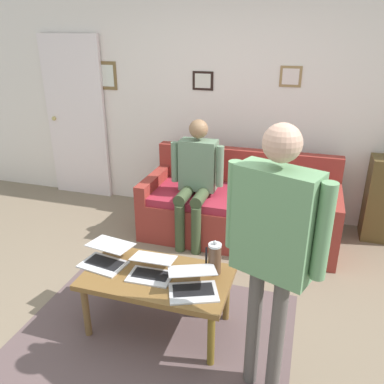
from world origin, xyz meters
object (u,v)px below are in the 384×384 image
at_px(interior_door, 76,119).
at_px(laptop_center, 151,270).
at_px(coffee_table, 157,281).
at_px(laptop_left, 193,284).
at_px(laptop_right, 106,257).
at_px(couch, 239,209).
at_px(french_press, 215,258).
at_px(person_standing, 274,236).
at_px(person_seated, 196,175).

xyz_separation_m(interior_door, laptop_center, (-1.93, 2.17, -0.52)).
bearing_deg(interior_door, coffee_table, 132.29).
bearing_deg(laptop_left, laptop_center, -13.88).
bearing_deg(laptop_center, laptop_left, 166.12).
distance_m(laptop_center, laptop_right, 0.39).
height_order(couch, laptop_left, couch).
distance_m(coffee_table, french_press, 0.45).
height_order(person_standing, person_seated, person_standing).
xyz_separation_m(couch, coffee_table, (0.30, 1.60, 0.10)).
bearing_deg(interior_door, couch, 166.13).
relative_size(couch, laptop_left, 4.80).
distance_m(laptop_left, laptop_center, 0.35).
height_order(laptop_left, laptop_right, laptop_left).
xyz_separation_m(interior_door, laptop_right, (-1.54, 2.13, -0.52)).
bearing_deg(laptop_right, interior_door, -54.06).
xyz_separation_m(laptop_right, french_press, (-0.81, -0.11, 0.07)).
bearing_deg(person_standing, french_press, -47.21).
xyz_separation_m(coffee_table, person_seated, (0.12, -1.38, 0.32)).
height_order(coffee_table, laptop_center, laptop_center).
relative_size(laptop_right, person_seated, 0.29).
relative_size(interior_door, coffee_table, 1.94).
distance_m(coffee_table, laptop_left, 0.33).
distance_m(coffee_table, person_standing, 1.10).
relative_size(coffee_table, person_seated, 0.82).
height_order(interior_door, french_press, interior_door).
bearing_deg(person_standing, coffee_table, -20.90).
xyz_separation_m(couch, laptop_center, (0.34, 1.61, 0.20)).
xyz_separation_m(laptop_center, person_seated, (0.08, -1.39, 0.22)).
relative_size(coffee_table, person_standing, 0.63).
height_order(couch, coffee_table, couch).
relative_size(french_press, person_standing, 0.16).
height_order(interior_door, person_seated, interior_door).
bearing_deg(laptop_center, french_press, -159.33).
bearing_deg(couch, french_press, 93.33).
bearing_deg(laptop_right, laptop_left, 169.90).
height_order(interior_door, person_standing, interior_door).
bearing_deg(laptop_left, person_seated, -74.13).
xyz_separation_m(laptop_right, person_seated, (-0.31, -1.34, 0.22)).
xyz_separation_m(couch, person_seated, (0.42, 0.23, 0.42)).
height_order(couch, french_press, couch).
height_order(couch, person_standing, person_standing).
bearing_deg(french_press, couch, -86.67).
xyz_separation_m(laptop_center, laptop_right, (0.39, -0.05, 0.00)).
distance_m(laptop_right, person_standing, 1.41).
height_order(laptop_center, french_press, french_press).
distance_m(coffee_table, laptop_center, 0.10).
bearing_deg(person_standing, laptop_center, -19.53).
xyz_separation_m(laptop_center, person_standing, (-0.85, 0.30, 0.57)).
bearing_deg(french_press, person_standing, 132.79).
height_order(interior_door, laptop_left, interior_door).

